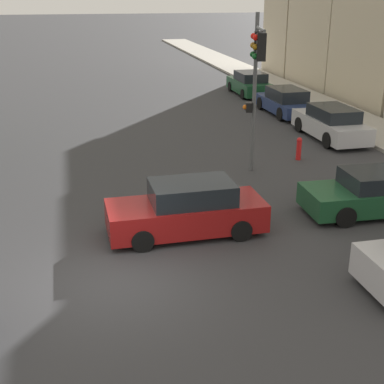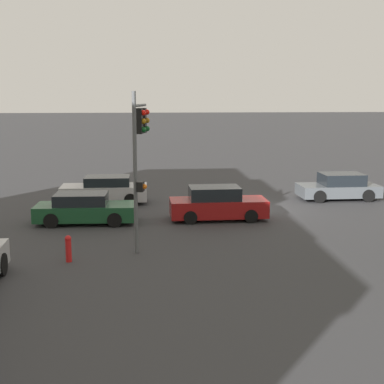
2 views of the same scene
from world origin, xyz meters
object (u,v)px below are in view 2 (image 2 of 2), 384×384
object	(u,v)px
crossing_car_2	(217,204)
crossing_car_3	(105,190)
traffic_signal	(139,141)
fire_hydrant	(68,248)
crossing_car_1	(85,209)
crossing_car_0	(339,187)

from	to	relation	value
crossing_car_2	crossing_car_3	size ratio (longest dim) A/B	0.99
traffic_signal	crossing_car_2	bearing A→B (deg)	64.30
crossing_car_3	fire_hydrant	size ratio (longest dim) A/B	4.83
crossing_car_1	crossing_car_3	xyz separation A→B (m)	(-0.57, -4.40, 0.04)
crossing_car_0	crossing_car_3	bearing A→B (deg)	-0.52
crossing_car_2	fire_hydrant	distance (m)	8.25
crossing_car_0	crossing_car_1	world-z (taller)	crossing_car_0
crossing_car_1	fire_hydrant	bearing A→B (deg)	-87.35
crossing_car_3	crossing_car_1	bearing A→B (deg)	82.83
crossing_car_1	fire_hydrant	xyz separation A→B (m)	(-0.07, 5.62, -0.15)
crossing_car_1	crossing_car_2	world-z (taller)	crossing_car_2
traffic_signal	crossing_car_1	size ratio (longest dim) A/B	1.30
crossing_car_3	fire_hydrant	xyz separation A→B (m)	(0.50, 10.01, -0.19)
crossing_car_1	crossing_car_3	world-z (taller)	crossing_car_3
crossing_car_0	crossing_car_1	distance (m)	13.86
traffic_signal	crossing_car_0	world-z (taller)	traffic_signal
crossing_car_0	crossing_car_1	size ratio (longest dim) A/B	0.97
crossing_car_3	crossing_car_2	bearing A→B (deg)	142.07
fire_hydrant	crossing_car_2	bearing A→B (deg)	-135.27
crossing_car_1	crossing_car_0	bearing A→B (deg)	20.37
crossing_car_3	crossing_car_0	bearing A→B (deg)	-179.77
crossing_car_0	crossing_car_3	xyz separation A→B (m)	(12.58, -0.01, 0.02)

